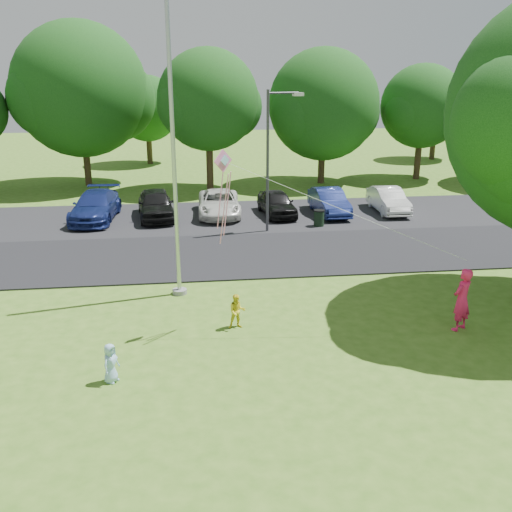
{
  "coord_description": "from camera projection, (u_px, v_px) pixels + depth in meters",
  "views": [
    {
      "loc": [
        -3.13,
        -13.6,
        7.44
      ],
      "look_at": [
        -0.95,
        4.0,
        1.6
      ],
      "focal_mm": 40.0,
      "sensor_mm": 36.0,
      "label": 1
    }
  ],
  "objects": [
    {
      "name": "kite",
      "position": [
        229.0,
        178.0,
        15.87
      ],
      "size": [
        7.18,
        1.35,
        3.15
      ],
      "rotation": [
        0.0,
        0.0,
        0.67
      ],
      "color": "pink",
      "rests_on": "ground"
    },
    {
      "name": "parking_strip",
      "position": [
        247.0,
        216.0,
        30.11
      ],
      "size": [
        42.0,
        7.0,
        0.06
      ],
      "primitive_type": "cube",
      "color": "black",
      "rests_on": "ground"
    },
    {
      "name": "street_lamp",
      "position": [
        273.0,
        149.0,
        26.15
      ],
      "size": [
        1.79,
        0.73,
        6.57
      ],
      "rotation": [
        0.0,
        0.0,
        0.32
      ],
      "color": "#3F3F44",
      "rests_on": "ground"
    },
    {
      "name": "child_blue",
      "position": [
        111.0,
        363.0,
        14.09
      ],
      "size": [
        0.54,
        0.6,
        1.03
      ],
      "primitive_type": "imported",
      "rotation": [
        0.0,
        0.0,
        1.02
      ],
      "color": "#96C4E6",
      "rests_on": "ground"
    },
    {
      "name": "trash_can",
      "position": [
        319.0,
        218.0,
        28.01
      ],
      "size": [
        0.54,
        0.54,
        0.86
      ],
      "rotation": [
        0.0,
        0.0,
        0.28
      ],
      "color": "black",
      "rests_on": "ground"
    },
    {
      "name": "flagpole",
      "position": [
        174.0,
        175.0,
        18.51
      ],
      "size": [
        0.5,
        0.5,
        10.0
      ],
      "color": "#B7BABF",
      "rests_on": "ground"
    },
    {
      "name": "park_road",
      "position": [
        264.0,
        254.0,
        23.99
      ],
      "size": [
        60.0,
        6.0,
        0.06
      ],
      "primitive_type": "cube",
      "color": "black",
      "rests_on": "ground"
    },
    {
      "name": "child_yellow",
      "position": [
        237.0,
        311.0,
        17.05
      ],
      "size": [
        0.55,
        0.44,
        1.07
      ],
      "primitive_type": "imported",
      "rotation": [
        0.0,
        0.0,
        0.07
      ],
      "color": "yellow",
      "rests_on": "ground"
    },
    {
      "name": "woman",
      "position": [
        462.0,
        300.0,
        16.8
      ],
      "size": [
        0.84,
        0.77,
        1.93
      ],
      "primitive_type": "imported",
      "rotation": [
        0.0,
        0.0,
        3.71
      ],
      "color": "#F2205E",
      "rests_on": "ground"
    },
    {
      "name": "tree_row",
      "position": [
        256.0,
        97.0,
        36.75
      ],
      "size": [
        64.35,
        11.94,
        10.88
      ],
      "color": "#332316",
      "rests_on": "ground"
    },
    {
      "name": "parked_cars",
      "position": [
        221.0,
        203.0,
        29.76
      ],
      "size": [
        17.34,
        5.1,
        1.49
      ],
      "color": "navy",
      "rests_on": "ground"
    },
    {
      "name": "horizon_trees",
      "position": [
        272.0,
        109.0,
        46.57
      ],
      "size": [
        77.46,
        7.2,
        7.02
      ],
      "color": "#332316",
      "rests_on": "ground"
    },
    {
      "name": "ground",
      "position": [
        309.0,
        356.0,
        15.51
      ],
      "size": [
        120.0,
        120.0,
        0.0
      ],
      "primitive_type": "plane",
      "color": "#406B1C",
      "rests_on": "ground"
    }
  ]
}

